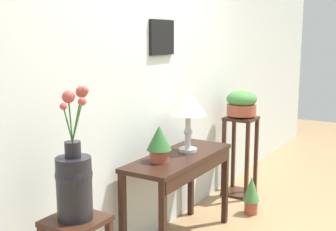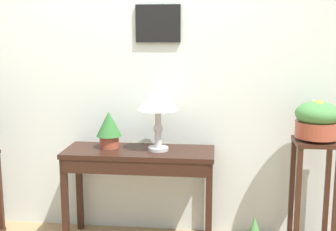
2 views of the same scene
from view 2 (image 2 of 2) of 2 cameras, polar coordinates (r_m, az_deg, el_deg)
The scene contains 6 objects.
back_wall_with_art at distance 3.55m, azimuth -3.37°, elevation 7.25°, with size 9.00×0.13×2.80m.
console_table at distance 3.36m, azimuth -3.76°, elevation -6.30°, with size 1.12×0.42×0.74m.
table_lamp at distance 3.26m, azimuth -1.28°, elevation 2.06°, with size 0.30×0.30×0.51m.
potted_plant_on_console at distance 3.41m, azimuth -7.56°, elevation -1.57°, with size 0.19×0.19×0.28m.
pedestal_stand_right at distance 3.47m, azimuth 18.03°, elevation -9.83°, with size 0.31×0.31×0.85m.
planter_bowl_wide_right at distance 3.32m, azimuth 18.58°, elevation -0.52°, with size 0.32×0.32×0.29m.
Camera 2 is at (0.60, -2.01, 1.59)m, focal length 47.65 mm.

